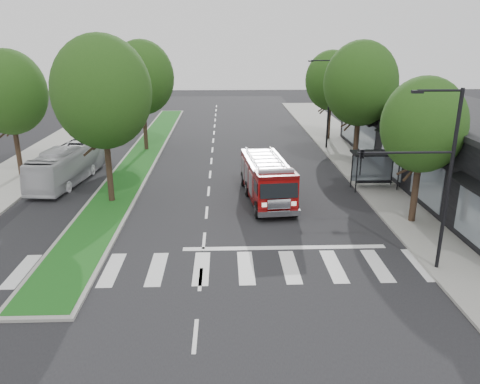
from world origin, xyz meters
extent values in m
plane|color=black|center=(0.00, 0.00, 0.00)|extent=(140.00, 140.00, 0.00)
cube|color=gray|center=(12.50, 10.00, 0.07)|extent=(5.00, 80.00, 0.15)
cube|color=gray|center=(-14.50, 10.00, 0.07)|extent=(5.00, 80.00, 0.15)
cube|color=gray|center=(-6.00, 18.00, 0.07)|extent=(3.00, 50.00, 0.14)
cube|color=#164E17|center=(-6.00, 18.00, 0.14)|extent=(2.60, 49.50, 0.02)
cube|color=black|center=(17.00, 10.00, 2.50)|extent=(8.00, 30.00, 5.00)
cylinder|color=black|center=(9.80, 7.40, 1.25)|extent=(0.08, 0.08, 2.50)
cylinder|color=black|center=(12.60, 7.40, 1.25)|extent=(0.08, 0.08, 2.50)
cylinder|color=black|center=(9.80, 8.60, 1.25)|extent=(0.08, 0.08, 2.50)
cylinder|color=black|center=(12.60, 8.60, 1.25)|extent=(0.08, 0.08, 2.50)
cube|color=black|center=(11.20, 8.00, 2.55)|extent=(3.20, 1.60, 0.12)
cube|color=#8C99A5|center=(11.20, 8.70, 1.30)|extent=(2.80, 0.04, 1.80)
cube|color=black|center=(11.20, 8.00, 0.55)|extent=(2.40, 0.40, 0.08)
cylinder|color=black|center=(11.50, 2.00, 1.87)|extent=(0.36, 0.36, 3.74)
ellipsoid|color=black|center=(11.50, 2.00, 5.53)|extent=(4.40, 4.40, 5.06)
cylinder|color=black|center=(11.50, 14.00, 2.20)|extent=(0.36, 0.36, 4.40)
ellipsoid|color=black|center=(11.50, 14.00, 6.50)|extent=(5.60, 5.60, 6.44)
cylinder|color=black|center=(11.50, 24.00, 1.98)|extent=(0.36, 0.36, 3.96)
ellipsoid|color=black|center=(11.50, 24.00, 5.85)|extent=(5.00, 5.00, 5.75)
cylinder|color=black|center=(-6.00, 6.00, 2.31)|extent=(0.36, 0.36, 4.62)
ellipsoid|color=black|center=(-6.00, 6.00, 6.83)|extent=(5.80, 5.80, 6.67)
cylinder|color=black|center=(-6.00, 20.00, 2.20)|extent=(0.36, 0.36, 4.40)
ellipsoid|color=black|center=(-6.00, 20.00, 6.50)|extent=(5.60, 5.60, 6.44)
cylinder|color=black|center=(-14.00, 12.00, 2.09)|extent=(0.36, 0.36, 4.18)
ellipsoid|color=black|center=(-14.00, 12.00, 6.17)|extent=(5.20, 5.20, 5.98)
cylinder|color=black|center=(10.50, -3.50, 4.00)|extent=(0.16, 0.16, 8.00)
cylinder|color=black|center=(9.60, -3.50, 7.90)|extent=(1.80, 0.10, 0.10)
cube|color=black|center=(8.70, -3.50, 7.85)|extent=(0.45, 0.20, 0.12)
cylinder|color=black|center=(8.50, -3.50, 5.40)|extent=(4.00, 0.10, 0.10)
imported|color=black|center=(6.70, -3.50, 5.00)|extent=(0.18, 0.22, 1.10)
cylinder|color=black|center=(10.50, 20.00, 4.00)|extent=(0.16, 0.16, 8.00)
cylinder|color=black|center=(9.60, 20.00, 7.90)|extent=(1.80, 0.10, 0.10)
cube|color=black|center=(8.70, 20.00, 7.85)|extent=(0.45, 0.20, 0.12)
cube|color=#4E0404|center=(3.75, 6.25, 0.46)|extent=(3.01, 7.95, 0.23)
cube|color=#790607|center=(3.68, 6.98, 1.43)|extent=(2.84, 6.11, 1.85)
cube|color=#790607|center=(4.01, 3.39, 1.43)|extent=(2.45, 1.87, 1.94)
cube|color=#B2B2B7|center=(3.68, 6.98, 2.41)|extent=(2.84, 6.11, 0.11)
cylinder|color=#B2B2B7|center=(2.85, 6.91, 2.59)|extent=(0.60, 5.54, 0.09)
cylinder|color=#B2B2B7|center=(4.51, 7.06, 2.59)|extent=(0.60, 5.54, 0.09)
cube|color=silver|center=(4.10, 2.33, 0.56)|extent=(2.43, 0.54, 0.32)
cube|color=#8C99A5|center=(4.01, 3.39, 2.68)|extent=(2.06, 0.51, 0.17)
cylinder|color=black|center=(2.97, 3.02, 0.51)|extent=(0.41, 1.04, 1.02)
cylinder|color=black|center=(5.09, 3.21, 0.51)|extent=(0.41, 1.04, 1.02)
cylinder|color=black|center=(2.62, 6.89, 0.51)|extent=(0.41, 1.04, 1.02)
cylinder|color=black|center=(4.74, 7.08, 0.51)|extent=(0.41, 1.04, 1.02)
cylinder|color=black|center=(2.42, 9.10, 0.51)|extent=(0.41, 1.04, 1.02)
cylinder|color=black|center=(4.54, 9.29, 0.51)|extent=(0.41, 1.04, 1.02)
imported|color=silver|center=(-10.01, 10.59, 1.29)|extent=(3.24, 9.42, 2.57)
camera|label=1|loc=(1.08, -21.90, 9.94)|focal=35.00mm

